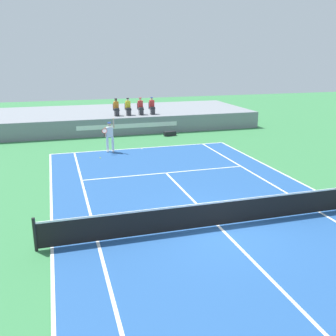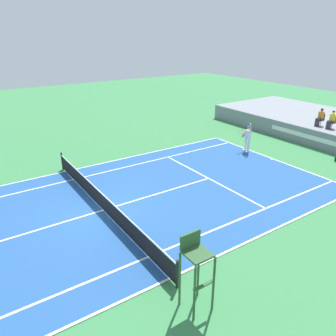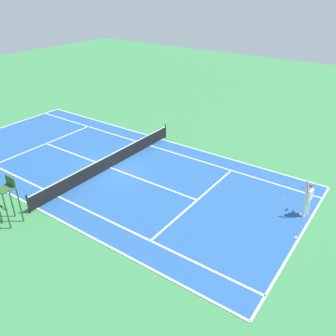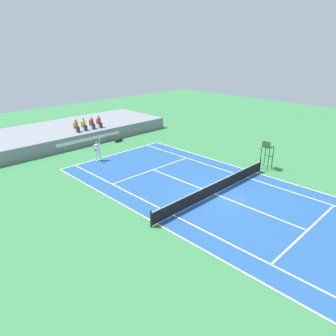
# 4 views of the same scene
# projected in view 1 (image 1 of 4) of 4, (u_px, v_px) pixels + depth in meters

# --- Properties ---
(ground_plane) EXTENTS (80.00, 80.00, 0.00)m
(ground_plane) POSITION_uv_depth(u_px,v_px,m) (218.00, 226.00, 13.22)
(ground_plane) COLOR #387F47
(court) EXTENTS (11.08, 23.88, 0.03)m
(court) POSITION_uv_depth(u_px,v_px,m) (218.00, 226.00, 13.21)
(court) COLOR #235193
(court) RESTS_ON ground
(net) EXTENTS (11.98, 0.10, 1.07)m
(net) POSITION_uv_depth(u_px,v_px,m) (219.00, 212.00, 13.07)
(net) COLOR black
(net) RESTS_ON ground
(barrier_wall) EXTENTS (21.03, 0.25, 1.26)m
(barrier_wall) POSITION_uv_depth(u_px,v_px,m) (128.00, 126.00, 27.96)
(barrier_wall) COLOR gray
(barrier_wall) RESTS_ON ground
(bleacher_platform) EXTENTS (21.03, 8.19, 1.26)m
(bleacher_platform) POSITION_uv_depth(u_px,v_px,m) (118.00, 118.00, 31.84)
(bleacher_platform) COLOR gray
(bleacher_platform) RESTS_ON ground
(spectator_seated_0) EXTENTS (0.44, 0.60, 1.27)m
(spectator_seated_0) POSITION_uv_depth(u_px,v_px,m) (116.00, 107.00, 28.58)
(spectator_seated_0) COLOR #474C56
(spectator_seated_0) RESTS_ON bleacher_platform
(spectator_seated_1) EXTENTS (0.44, 0.60, 1.27)m
(spectator_seated_1) POSITION_uv_depth(u_px,v_px,m) (128.00, 107.00, 28.82)
(spectator_seated_1) COLOR #474C56
(spectator_seated_1) RESTS_ON bleacher_platform
(spectator_seated_2) EXTENTS (0.44, 0.60, 1.27)m
(spectator_seated_2) POSITION_uv_depth(u_px,v_px,m) (141.00, 107.00, 29.09)
(spectator_seated_2) COLOR #474C56
(spectator_seated_2) RESTS_ON bleacher_platform
(spectator_seated_3) EXTENTS (0.44, 0.60, 1.27)m
(spectator_seated_3) POSITION_uv_depth(u_px,v_px,m) (152.00, 106.00, 29.33)
(spectator_seated_3) COLOR #474C56
(spectator_seated_3) RESTS_ON bleacher_platform
(tennis_player) EXTENTS (0.83, 0.61, 2.08)m
(tennis_player) POSITION_uv_depth(u_px,v_px,m) (110.00, 136.00, 22.97)
(tennis_player) COLOR white
(tennis_player) RESTS_ON ground
(tennis_ball) EXTENTS (0.07, 0.07, 0.07)m
(tennis_ball) POSITION_uv_depth(u_px,v_px,m) (100.00, 158.00, 21.78)
(tennis_ball) COLOR #D1E533
(tennis_ball) RESTS_ON ground
(equipment_bag) EXTENTS (0.94, 0.45, 0.32)m
(equipment_bag) POSITION_uv_depth(u_px,v_px,m) (170.00, 134.00, 27.81)
(equipment_bag) COLOR black
(equipment_bag) RESTS_ON ground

